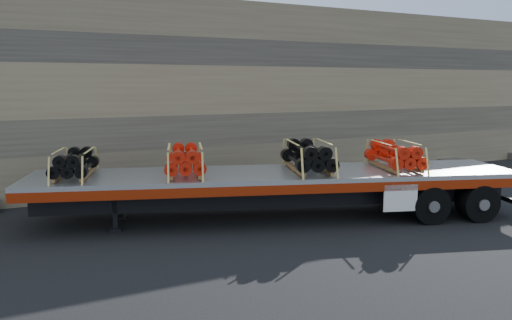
{
  "coord_description": "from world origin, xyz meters",
  "views": [
    {
      "loc": [
        -6.94,
        -12.36,
        3.94
      ],
      "look_at": [
        -0.48,
        0.7,
        1.7
      ],
      "focal_mm": 35.0,
      "sensor_mm": 36.0,
      "label": 1
    }
  ],
  "objects_px": {
    "bundle_front": "(75,164)",
    "bundle_rear": "(394,156)",
    "trailer": "(276,195)",
    "bundle_midrear": "(308,157)",
    "bundle_midfront": "(185,161)"
  },
  "relations": [
    {
      "from": "trailer",
      "to": "bundle_front",
      "type": "xyz_separation_m",
      "value": [
        -5.36,
        1.73,
        1.05
      ]
    },
    {
      "from": "bundle_midrear",
      "to": "bundle_front",
      "type": "bearing_deg",
      "value": -180.0
    },
    {
      "from": "trailer",
      "to": "bundle_front",
      "type": "height_order",
      "value": "bundle_front"
    },
    {
      "from": "trailer",
      "to": "bundle_midfront",
      "type": "distance_m",
      "value": 2.85
    },
    {
      "from": "bundle_midfront",
      "to": "trailer",
      "type": "bearing_deg",
      "value": -0.0
    },
    {
      "from": "bundle_midrear",
      "to": "bundle_rear",
      "type": "xyz_separation_m",
      "value": [
        2.55,
        -0.82,
        -0.03
      ]
    },
    {
      "from": "bundle_front",
      "to": "bundle_midrear",
      "type": "relative_size",
      "value": 0.85
    },
    {
      "from": "bundle_front",
      "to": "trailer",
      "type": "bearing_deg",
      "value": 0.0
    },
    {
      "from": "bundle_midrear",
      "to": "trailer",
      "type": "bearing_deg",
      "value": -180.0
    },
    {
      "from": "bundle_front",
      "to": "bundle_rear",
      "type": "distance_m",
      "value": 9.24
    },
    {
      "from": "trailer",
      "to": "bundle_midrear",
      "type": "distance_m",
      "value": 1.45
    },
    {
      "from": "bundle_midfront",
      "to": "bundle_midrear",
      "type": "xyz_separation_m",
      "value": [
        3.39,
        -1.1,
        0.03
      ]
    },
    {
      "from": "bundle_midrear",
      "to": "bundle_rear",
      "type": "relative_size",
      "value": 1.07
    },
    {
      "from": "bundle_front",
      "to": "bundle_midfront",
      "type": "xyz_separation_m",
      "value": [
        2.86,
        -0.92,
        0.03
      ]
    },
    {
      "from": "trailer",
      "to": "bundle_midfront",
      "type": "xyz_separation_m",
      "value": [
        -2.51,
        0.81,
        1.09
      ]
    }
  ]
}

